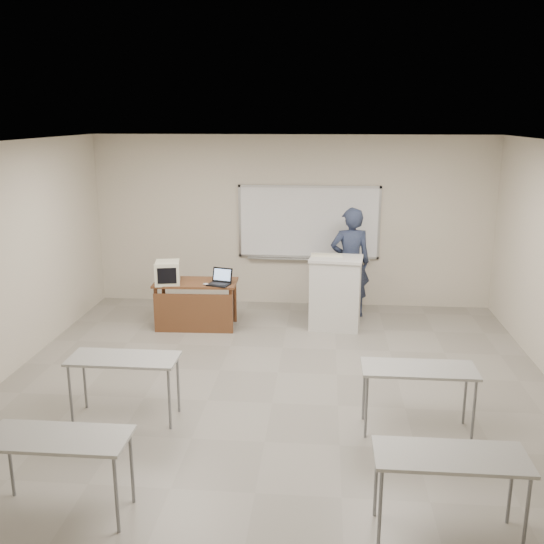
# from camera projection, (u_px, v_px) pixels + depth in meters

# --- Properties ---
(floor) EXTENTS (7.00, 8.00, 0.01)m
(floor) POSITION_uv_depth(u_px,v_px,m) (272.00, 403.00, 7.18)
(floor) COLOR gray
(floor) RESTS_ON ground
(whiteboard) EXTENTS (2.48, 0.10, 1.31)m
(whiteboard) POSITION_uv_depth(u_px,v_px,m) (309.00, 223.00, 10.61)
(whiteboard) COLOR white
(whiteboard) RESTS_ON floor
(student_desks) EXTENTS (4.40, 2.20, 0.73)m
(student_desks) POSITION_uv_depth(u_px,v_px,m) (260.00, 404.00, 5.71)
(student_desks) COLOR #A2A39D
(student_desks) RESTS_ON floor
(instructor_desk) EXTENTS (1.30, 0.65, 0.75)m
(instructor_desk) POSITION_uv_depth(u_px,v_px,m) (195.00, 297.00, 9.57)
(instructor_desk) COLOR maroon
(instructor_desk) RESTS_ON floor
(podium) EXTENTS (0.82, 0.60, 1.16)m
(podium) POSITION_uv_depth(u_px,v_px,m) (335.00, 293.00, 9.62)
(podium) COLOR silver
(podium) RESTS_ON floor
(crt_monitor) EXTENTS (0.38, 0.43, 0.36)m
(crt_monitor) POSITION_uv_depth(u_px,v_px,m) (167.00, 272.00, 9.50)
(crt_monitor) COLOR beige
(crt_monitor) RESTS_ON instructor_desk
(laptop) EXTENTS (0.33, 0.30, 0.24)m
(laptop) POSITION_uv_depth(u_px,v_px,m) (219.00, 281.00, 9.45)
(laptop) COLOR black
(laptop) RESTS_ON instructor_desk
(mouse) EXTENTS (0.10, 0.07, 0.04)m
(mouse) POSITION_uv_depth(u_px,v_px,m) (206.00, 284.00, 9.41)
(mouse) COLOR silver
(mouse) RESTS_ON instructor_desk
(keyboard) EXTENTS (0.49, 0.17, 0.03)m
(keyboard) POSITION_uv_depth(u_px,v_px,m) (327.00, 255.00, 9.57)
(keyboard) COLOR beige
(keyboard) RESTS_ON podium
(presenter) EXTENTS (0.74, 0.55, 1.86)m
(presenter) POSITION_uv_depth(u_px,v_px,m) (350.00, 263.00, 10.11)
(presenter) COLOR black
(presenter) RESTS_ON floor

